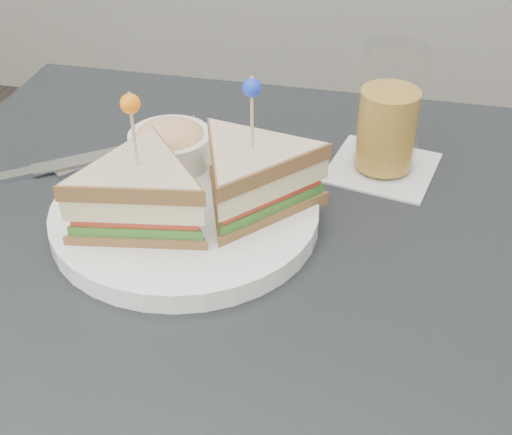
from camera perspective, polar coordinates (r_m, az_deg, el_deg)
The scene contains 5 objects.
table at distance 0.74m, azimuth -0.94°, elevation -8.35°, with size 0.80×0.80×0.75m.
plate_meal at distance 0.72m, azimuth -5.19°, elevation 2.40°, with size 0.35×0.35×0.16m.
cutlery_fork at distance 0.88m, azimuth -9.24°, elevation 5.86°, with size 0.14×0.17×0.01m.
cutlery_knife at distance 0.86m, azimuth -16.76°, elevation 3.72°, with size 0.20×0.16×0.01m.
drink_set at distance 0.81m, azimuth 10.52°, elevation 7.82°, with size 0.14×0.14×0.15m.
Camera 1 is at (0.13, -0.52, 1.18)m, focal length 50.00 mm.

